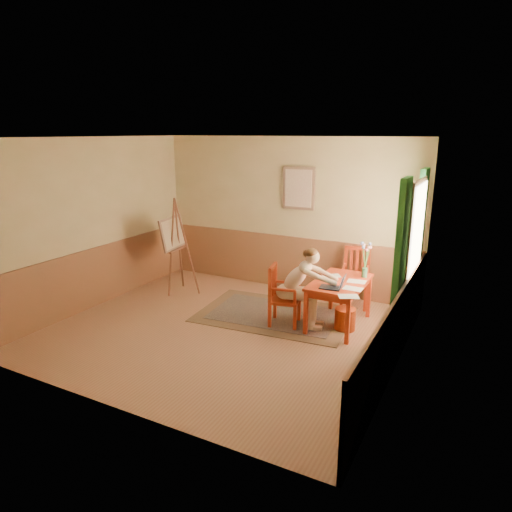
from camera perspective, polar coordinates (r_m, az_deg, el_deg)
The scene contains 14 objects.
room at distance 6.50m, azimuth -4.20°, elevation 2.11°, with size 5.04×4.54×2.84m.
wainscot at distance 7.41m, azimuth -0.84°, elevation -3.42°, with size 5.00×4.50×1.00m.
window at distance 6.72m, azimuth 18.91°, elevation 1.28°, with size 0.12×2.01×2.20m.
wall_portrait at distance 8.24m, azimuth 5.36°, elevation 8.42°, with size 0.60×0.05×0.76m.
rug at distance 7.48m, azimuth 2.35°, elevation -7.27°, with size 2.53×1.80×0.02m.
table at distance 6.97m, azimuth 10.41°, elevation -3.77°, with size 0.74×1.21×0.72m.
chair_left at distance 6.96m, azimuth 3.25°, elevation -4.96°, with size 0.51×0.50×0.94m.
chair_back at distance 7.91m, azimuth 12.34°, elevation -2.57°, with size 0.52×0.53×1.00m.
figure at distance 6.83m, azimuth 5.61°, elevation -3.50°, with size 0.96×0.51×1.24m.
laptop at distance 6.58m, azimuth 9.74°, elevation -3.68°, with size 0.37×0.24×0.21m.
papers at distance 6.76m, azimuth 11.31°, elevation -3.59°, with size 0.83×1.07×0.00m.
vase at distance 7.14m, azimuth 13.47°, elevation -0.63°, with size 0.20×0.28×0.55m.
wastebasket at distance 7.01m, azimuth 11.06°, elevation -7.73°, with size 0.31×0.31×0.33m, color #B4340F.
easel at distance 8.39m, azimuth -10.16°, elevation 2.36°, with size 0.63×0.78×1.75m.
Camera 1 is at (3.33, -5.38, 2.88)m, focal length 32.03 mm.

